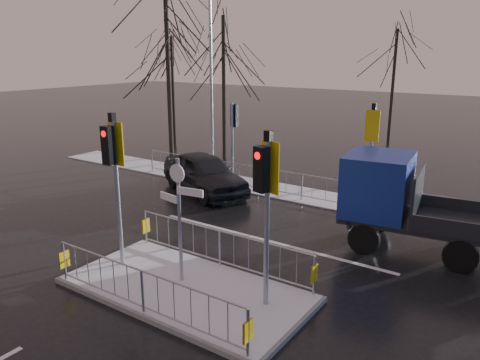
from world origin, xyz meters
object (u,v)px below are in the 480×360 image
Objects in this scene: traffic_island at (185,277)px; car_far_lane at (204,173)px; flatbed_truck at (407,201)px; street_lamp_left at (212,76)px.

car_far_lane is (-4.79, 6.74, 0.42)m from traffic_island.
street_lamp_left is at bearing 158.70° from flatbed_truck.
traffic_island is 0.73× the size of street_lamp_left.
flatbed_truck is 0.75× the size of street_lamp_left.
street_lamp_left is at bearing 124.07° from traffic_island.
flatbed_truck is at bearing -74.71° from car_far_lane.
traffic_island is 12.17m from street_lamp_left.
car_far_lane is at bearing -59.35° from street_lamp_left.
traffic_island is 6.72m from flatbed_truck.
car_far_lane is 0.58× the size of street_lamp_left.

